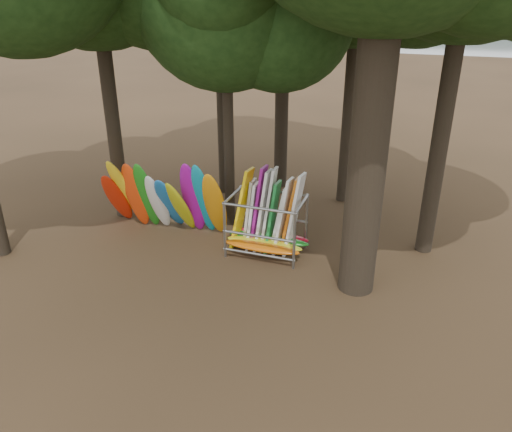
% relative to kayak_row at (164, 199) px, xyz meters
% --- Properties ---
extents(ground, '(120.00, 120.00, 0.00)m').
position_rel_kayak_row_xyz_m(ground, '(2.95, -1.97, -1.30)').
color(ground, '#47331E').
rests_on(ground, ground).
extents(lake, '(160.00, 160.00, 0.00)m').
position_rel_kayak_row_xyz_m(lake, '(2.95, 58.03, -1.30)').
color(lake, gray).
rests_on(lake, ground).
extents(far_shore, '(160.00, 4.00, 4.00)m').
position_rel_kayak_row_xyz_m(far_shore, '(2.95, 108.03, 0.70)').
color(far_shore, black).
rests_on(far_shore, ground).
extents(kayak_row, '(4.69, 1.96, 3.01)m').
position_rel_kayak_row_xyz_m(kayak_row, '(0.00, 0.00, 0.00)').
color(kayak_row, red).
rests_on(kayak_row, ground).
extents(storage_rack, '(2.83, 1.50, 2.91)m').
position_rel_kayak_row_xyz_m(storage_rack, '(3.85, -0.18, -0.34)').
color(storage_rack, gray).
rests_on(storage_rack, ground).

